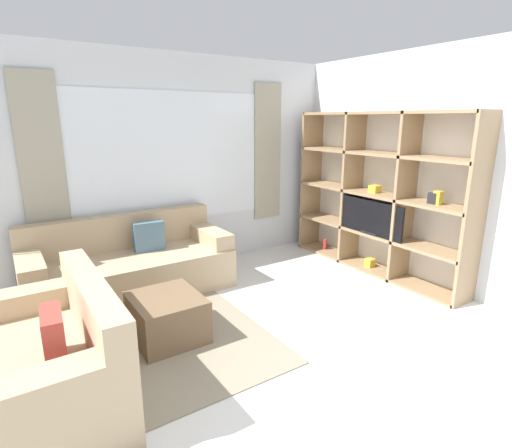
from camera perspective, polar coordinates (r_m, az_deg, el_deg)
ground_plane at (r=3.17m, az=12.50°, el=-22.85°), size 16.00×16.00×0.00m
wall_back at (r=5.18m, az=-12.04°, el=8.24°), size 5.82×0.11×2.70m
wall_right at (r=5.34m, az=19.34°, el=7.86°), size 0.07×4.27×2.70m
area_rug at (r=3.88m, az=-17.60°, el=-15.52°), size 2.23×2.29×0.01m
shelving_unit at (r=5.28m, az=17.18°, el=4.00°), size 0.40×2.53×2.01m
couch_main at (r=4.73m, az=-17.53°, el=-5.86°), size 2.18×0.92×0.85m
couch_side at (r=3.19m, az=-27.50°, el=-17.17°), size 0.92×1.51×0.85m
ottoman at (r=3.74m, az=-12.60°, el=-12.92°), size 0.58×0.64×0.40m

